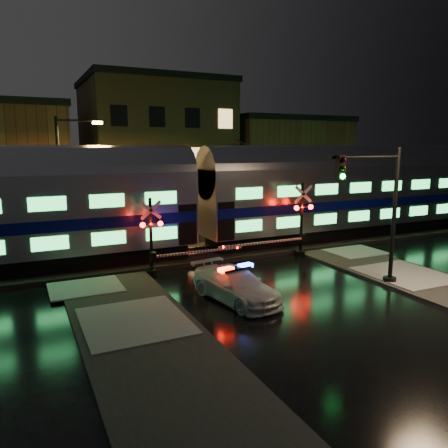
{
  "coord_description": "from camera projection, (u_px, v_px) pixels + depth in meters",
  "views": [
    {
      "loc": [
        -9.85,
        -17.29,
        6.13
      ],
      "look_at": [
        -0.43,
        2.5,
        2.2
      ],
      "focal_mm": 35.0,
      "sensor_mm": 36.0,
      "label": 1
    }
  ],
  "objects": [
    {
      "name": "building_right",
      "position": [
        277.0,
        164.0,
        45.76
      ],
      "size": [
        12.0,
        10.0,
        8.5
      ],
      "primitive_type": "cube",
      "color": "#51371F",
      "rests_on": "ground"
    },
    {
      "name": "streetlight",
      "position": [
        65.0,
        176.0,
        24.72
      ],
      "size": [
        2.59,
        0.27,
        7.73
      ],
      "color": "black",
      "rests_on": "ground"
    },
    {
      "name": "ground",
      "position": [
        255.0,
        277.0,
        20.61
      ],
      "size": [
        120.0,
        120.0,
        0.0
      ],
      "primitive_type": "plane",
      "color": "black",
      "rests_on": "ground"
    },
    {
      "name": "crossing_signal_left",
      "position": [
        159.0,
        244.0,
        20.72
      ],
      "size": [
        5.29,
        0.63,
        3.75
      ],
      "color": "black",
      "rests_on": "ground"
    },
    {
      "name": "ballast",
      "position": [
        212.0,
        252.0,
        25.03
      ],
      "size": [
        90.0,
        4.2,
        0.24
      ],
      "primitive_type": "cube",
      "color": "black",
      "rests_on": "ground"
    },
    {
      "name": "building_mid",
      "position": [
        155.0,
        150.0,
        40.44
      ],
      "size": [
        12.0,
        11.0,
        11.5
      ],
      "primitive_type": "cube",
      "color": "brown",
      "rests_on": "ground"
    },
    {
      "name": "traffic_light",
      "position": [
        379.0,
        214.0,
        18.68
      ],
      "size": [
        3.94,
        0.71,
        6.09
      ],
      "rotation": [
        0.0,
        0.0,
        -0.19
      ],
      "color": "black",
      "rests_on": "ground"
    },
    {
      "name": "police_car",
      "position": [
        236.0,
        285.0,
        17.44
      ],
      "size": [
        2.57,
        4.69,
        1.44
      ],
      "rotation": [
        0.0,
        0.0,
        0.18
      ],
      "color": "silver",
      "rests_on": "ground"
    },
    {
      "name": "crossing_signal_right",
      "position": [
        297.0,
        227.0,
        24.02
      ],
      "size": [
        5.87,
        0.66,
        4.16
      ],
      "color": "black",
      "rests_on": "ground"
    },
    {
      "name": "train",
      "position": [
        196.0,
        196.0,
        24.06
      ],
      "size": [
        51.0,
        3.12,
        5.92
      ],
      "color": "black",
      "rests_on": "ballast"
    },
    {
      "name": "sidewalk_left",
      "position": [
        160.0,
        360.0,
        12.52
      ],
      "size": [
        4.0,
        20.0,
        0.12
      ],
      "primitive_type": "cube",
      "color": "#2D2D2D",
      "rests_on": "ground"
    }
  ]
}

